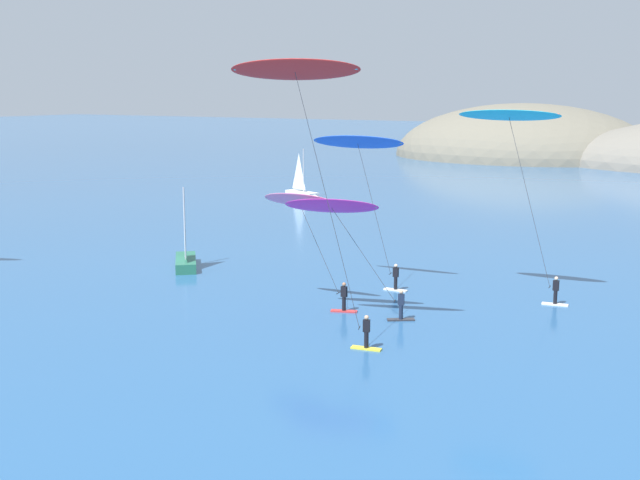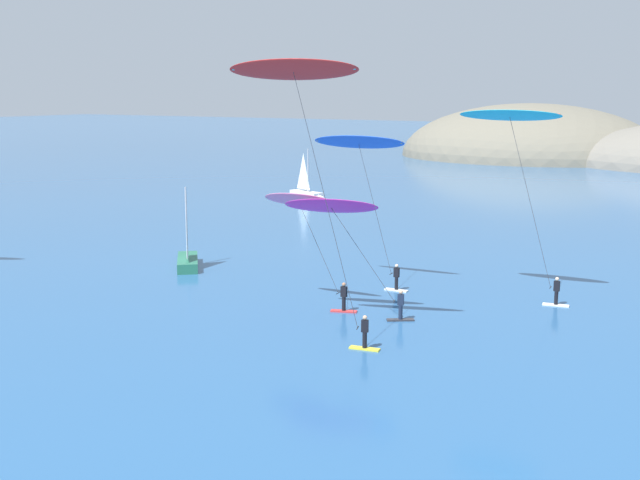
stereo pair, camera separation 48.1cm
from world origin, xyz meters
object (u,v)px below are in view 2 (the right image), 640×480
Objects in this scene: kitesurfer_cyan at (513,127)px; kitesurfer_red at (298,88)px; kitesurfer_magenta at (336,214)px; kitesurfer_pink at (303,209)px; kitesurfer_blue at (361,152)px; sailboat_far at (308,192)px; sailboat_near at (188,257)px.

kitesurfer_cyan is 15.10m from kitesurfer_red.
kitesurfer_red is at bearing -113.70° from kitesurfer_cyan.
kitesurfer_pink reaches higher than kitesurfer_magenta.
kitesurfer_magenta is at bearing -130.14° from kitesurfer_cyan.
sailboat_far is at bearing 125.97° from kitesurfer_blue.
kitesurfer_pink is 0.59× the size of kitesurfer_cyan.
kitesurfer_pink is 6.62m from kitesurfer_blue.
kitesurfer_blue is (25.63, -35.32, 7.97)m from sailboat_far.
sailboat_near is 0.97× the size of sailboat_far.
kitesurfer_pink is 13.04m from kitesurfer_cyan.
kitesurfer_red reaches higher than kitesurfer_magenta.
kitesurfer_blue is at bearing -170.42° from kitesurfer_cyan.
sailboat_far is (-12.22, 36.30, 0.00)m from sailboat_near.
sailboat_near is 0.41× the size of kitesurfer_red.
sailboat_near is 0.59× the size of kitesurfer_blue.
kitesurfer_pink is at bearing -142.41° from kitesurfer_cyan.
kitesurfer_cyan reaches higher than sailboat_far.
kitesurfer_red is at bearing -34.16° from sailboat_near.
sailboat_far is at bearing 108.60° from sailboat_near.
sailboat_far is at bearing 121.14° from kitesurfer_red.
sailboat_far is 49.39m from kitesurfer_cyan.
kitesurfer_pink is at bearing 120.48° from kitesurfer_red.
kitesurfer_magenta is 8.67m from kitesurfer_red.
kitesurfer_cyan is 0.82× the size of kitesurfer_red.
kitesurfer_magenta is 2.81m from kitesurfer_pink.
kitesurfer_cyan reaches higher than kitesurfer_blue.
sailboat_near is at bearing -173.65° from kitesurfer_cyan.
kitesurfer_blue is 13.11m from kitesurfer_red.
kitesurfer_blue is at bearing 104.11° from kitesurfer_red.
sailboat_far is 48.50m from kitesurfer_pink.
sailboat_far is 0.42× the size of kitesurfer_red.
kitesurfer_cyan is at bearing 66.30° from kitesurfer_red.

